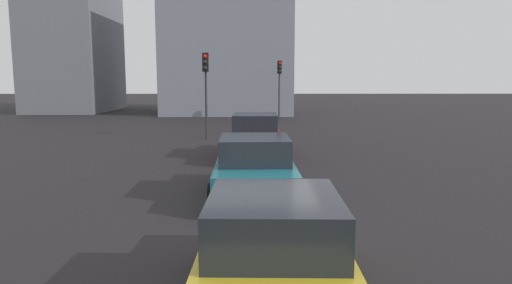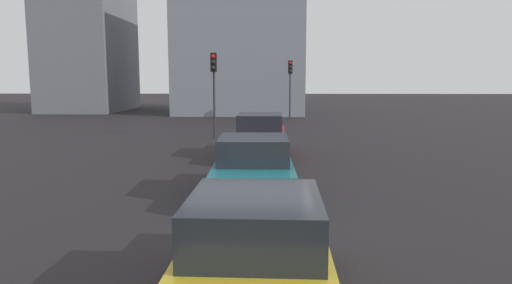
{
  "view_description": "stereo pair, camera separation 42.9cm",
  "coord_description": "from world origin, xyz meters",
  "px_view_note": "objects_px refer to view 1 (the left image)",
  "views": [
    {
      "loc": [
        -9.33,
        0.04,
        2.93
      ],
      "look_at": [
        2.42,
        -0.07,
        1.3
      ],
      "focal_mm": 32.23,
      "sensor_mm": 36.0,
      "label": 1
    },
    {
      "loc": [
        -9.33,
        -0.39,
        2.93
      ],
      "look_at": [
        2.42,
        -0.07,
        1.3
      ],
      "focal_mm": 32.23,
      "sensor_mm": 36.0,
      "label": 2
    }
  ],
  "objects_px": {
    "car_red_lead": "(255,136)",
    "car_teal_second": "(254,168)",
    "traffic_light_near_right": "(206,77)",
    "car_yellow_third": "(274,254)",
    "traffic_light_near_left": "(279,78)"
  },
  "relations": [
    {
      "from": "car_yellow_third",
      "to": "traffic_light_near_left",
      "type": "height_order",
      "value": "traffic_light_near_left"
    },
    {
      "from": "car_red_lead",
      "to": "car_teal_second",
      "type": "xyz_separation_m",
      "value": [
        -5.91,
        0.07,
        -0.04
      ]
    },
    {
      "from": "car_red_lead",
      "to": "traffic_light_near_left",
      "type": "relative_size",
      "value": 1.13
    },
    {
      "from": "car_teal_second",
      "to": "car_yellow_third",
      "type": "relative_size",
      "value": 0.98
    },
    {
      "from": "car_teal_second",
      "to": "traffic_light_near_left",
      "type": "bearing_deg",
      "value": -5.92
    },
    {
      "from": "car_teal_second",
      "to": "traffic_light_near_right",
      "type": "height_order",
      "value": "traffic_light_near_right"
    },
    {
      "from": "car_teal_second",
      "to": "car_yellow_third",
      "type": "xyz_separation_m",
      "value": [
        -5.59,
        -0.2,
        0.0
      ]
    },
    {
      "from": "car_yellow_third",
      "to": "traffic_light_near_left",
      "type": "relative_size",
      "value": 1.02
    },
    {
      "from": "car_red_lead",
      "to": "car_yellow_third",
      "type": "xyz_separation_m",
      "value": [
        -11.5,
        -0.14,
        -0.04
      ]
    },
    {
      "from": "traffic_light_near_right",
      "to": "car_yellow_third",
      "type": "bearing_deg",
      "value": 11.36
    },
    {
      "from": "car_teal_second",
      "to": "traffic_light_near_right",
      "type": "relative_size",
      "value": 1.0
    },
    {
      "from": "car_teal_second",
      "to": "traffic_light_near_right",
      "type": "bearing_deg",
      "value": 10.7
    },
    {
      "from": "car_red_lead",
      "to": "traffic_light_near_right",
      "type": "xyz_separation_m",
      "value": [
        5.19,
        2.34,
        2.2
      ]
    },
    {
      "from": "car_teal_second",
      "to": "traffic_light_near_right",
      "type": "xyz_separation_m",
      "value": [
        11.1,
        2.27,
        2.24
      ]
    },
    {
      "from": "traffic_light_near_right",
      "to": "car_teal_second",
      "type": "bearing_deg",
      "value": 14.47
    }
  ]
}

